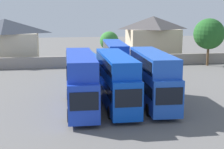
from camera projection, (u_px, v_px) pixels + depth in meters
name	position (u px, v px, depth m)	size (l,w,h in m)	color
ground	(95.00, 72.00, 48.48)	(140.00, 140.00, 0.00)	#605E5B
depot_boundary_wall	(91.00, 61.00, 53.34)	(56.00, 0.50, 1.80)	gray
bus_1	(81.00, 79.00, 29.73)	(2.82, 11.36, 5.10)	blue
bus_2	(116.00, 78.00, 30.50)	(2.62, 11.30, 4.96)	blue
bus_3	(152.00, 76.00, 31.17)	(3.08, 11.20, 5.08)	blue
bus_4	(86.00, 65.00, 42.91)	(3.06, 11.55, 3.41)	blue
bus_5	(115.00, 58.00, 43.94)	(3.19, 11.63, 4.84)	blue
house_terrace_left	(6.00, 41.00, 56.45)	(11.40, 6.83, 7.71)	beige
house_terrace_centre	(153.00, 37.00, 62.63)	(9.93, 6.84, 8.08)	#C6B293
tree_left_of_lot	(109.00, 41.00, 55.76)	(3.23, 3.23, 5.60)	brown
tree_behind_wall	(209.00, 34.00, 53.80)	(5.10, 5.10, 7.84)	brown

